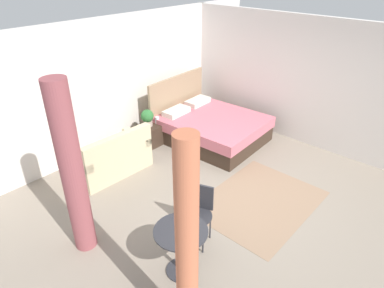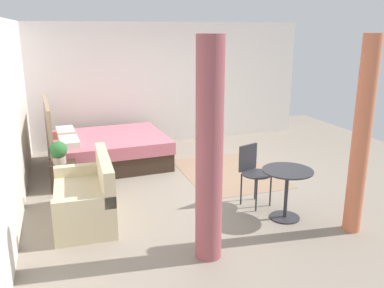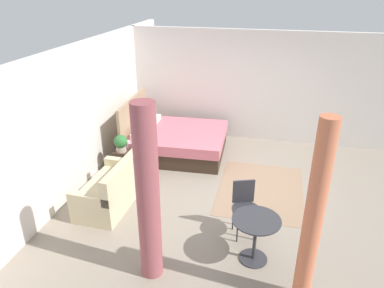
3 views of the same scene
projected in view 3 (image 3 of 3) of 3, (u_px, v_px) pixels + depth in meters
The scene contains 13 objects.
ground_plane at pixel (240, 191), 6.93m from camera, with size 8.25×9.21×0.02m, color gray.
wall_back at pixel (85, 113), 7.02m from camera, with size 8.25×0.12×2.66m, color silver.
wall_right at pixel (256, 87), 8.68m from camera, with size 0.12×6.21×2.66m, color silver.
area_rug at pixel (261, 190), 6.95m from camera, with size 2.08×1.59×0.01m, color #93755B.
bed at pixel (175, 141), 8.29m from camera, with size 1.88×2.22×1.28m.
couch at pixel (112, 190), 6.39m from camera, with size 1.44×0.79×0.88m.
nightstand at pixel (126, 159), 7.61m from camera, with size 0.45×0.40×0.46m.
potted_plant at pixel (121, 143), 7.35m from camera, with size 0.27×0.27×0.36m.
vase at pixel (128, 144), 7.59m from camera, with size 0.09×0.09×0.15m.
balcony_table at pixel (255, 232), 5.04m from camera, with size 0.68×0.68×0.70m.
cafe_chair_near_window at pixel (245, 203), 5.59m from camera, with size 0.55×0.55×0.89m.
curtain_left at pixel (313, 219), 4.09m from camera, with size 0.22×0.22×2.48m.
curtain_right at pixel (148, 196), 4.51m from camera, with size 0.30×0.30×2.48m.
Camera 3 is at (-5.96, -0.47, 3.73)m, focal length 33.73 mm.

